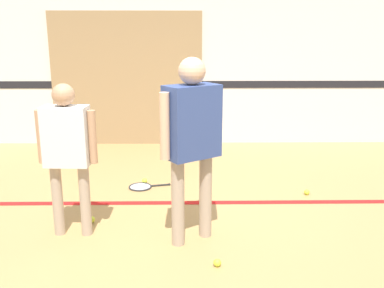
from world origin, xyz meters
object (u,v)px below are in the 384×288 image
object	(u,v)px
racket_spare_on_floor	(142,187)
tennis_ball_stray_right	(307,192)
person_student_left	(67,144)
person_instructor	(192,131)
tennis_ball_near_instructor	(217,263)
tennis_ball_by_spare_racket	(145,181)
tennis_ball_stray_left	(92,220)

from	to	relation	value
racket_spare_on_floor	tennis_ball_stray_right	size ratio (longest dim) A/B	8.34
person_student_left	tennis_ball_stray_right	distance (m)	2.85
person_instructor	tennis_ball_stray_right	distance (m)	2.05
person_student_left	tennis_ball_near_instructor	bearing A→B (deg)	-21.68
person_student_left	tennis_ball_near_instructor	distance (m)	1.71
tennis_ball_by_spare_racket	tennis_ball_stray_right	bearing A→B (deg)	-12.36
tennis_ball_stray_right	tennis_ball_by_spare_racket	bearing A→B (deg)	167.64
person_student_left	tennis_ball_by_spare_racket	xyz separation A→B (m)	(0.55, 1.42, -0.86)
tennis_ball_stray_right	racket_spare_on_floor	bearing A→B (deg)	172.17
person_instructor	person_student_left	bearing A→B (deg)	139.60
person_instructor	tennis_ball_stray_right	size ratio (longest dim) A/B	25.53
tennis_ball_stray_left	tennis_ball_stray_right	bearing A→B (deg)	17.08
tennis_ball_by_spare_racket	tennis_ball_stray_left	size ratio (longest dim) A/B	1.00
tennis_ball_stray_left	racket_spare_on_floor	bearing A→B (deg)	67.99
tennis_ball_stray_left	tennis_ball_stray_right	size ratio (longest dim) A/B	1.00
person_instructor	person_student_left	xyz separation A→B (m)	(-1.14, 0.13, -0.15)
racket_spare_on_floor	tennis_ball_near_instructor	bearing A→B (deg)	-79.02
tennis_ball_by_spare_racket	tennis_ball_stray_left	xyz separation A→B (m)	(-0.43, -1.17, 0.00)
tennis_ball_stray_left	tennis_ball_by_spare_racket	bearing A→B (deg)	69.92
racket_spare_on_floor	tennis_ball_stray_left	distance (m)	1.10
person_instructor	person_student_left	size ratio (longest dim) A/B	1.16
person_instructor	tennis_ball_near_instructor	world-z (taller)	person_instructor
person_instructor	tennis_ball_by_spare_racket	world-z (taller)	person_instructor
racket_spare_on_floor	tennis_ball_by_spare_racket	distance (m)	0.16
racket_spare_on_floor	tennis_ball_stray_right	bearing A→B (deg)	-20.21
person_instructor	tennis_ball_near_instructor	xyz separation A→B (m)	(0.20, -0.48, -1.01)
person_student_left	tennis_ball_stray_right	xyz separation A→B (m)	(2.53, 0.99, -0.86)
person_instructor	tennis_ball_stray_right	bearing A→B (deg)	5.16
racket_spare_on_floor	tennis_ball_by_spare_racket	world-z (taller)	tennis_ball_by_spare_racket
person_student_left	tennis_ball_by_spare_racket	size ratio (longest dim) A/B	21.94
person_student_left	tennis_ball_stray_left	size ratio (longest dim) A/B	21.94
racket_spare_on_floor	tennis_ball_stray_right	distance (m)	2.02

